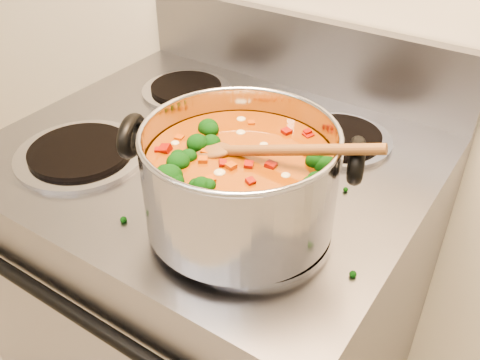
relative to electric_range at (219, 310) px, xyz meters
The scene contains 4 objects.
electric_range is the anchor object (origin of this frame).
stockpot 0.59m from the electric_range, 44.17° to the right, with size 0.34×0.28×0.17m.
wooden_spoon 0.64m from the electric_range, 40.90° to the right, with size 0.27×0.09×0.08m.
cooktop_crumbs 0.50m from the electric_range, 54.05° to the right, with size 0.44×0.27×0.01m.
Camera 1 is at (0.48, 0.49, 1.45)m, focal length 40.00 mm.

